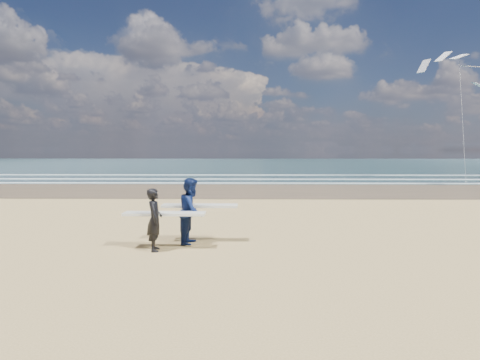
{
  "coord_description": "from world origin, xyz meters",
  "views": [
    {
      "loc": [
        1.85,
        -10.95,
        2.65
      ],
      "look_at": [
        1.5,
        6.0,
        1.47
      ],
      "focal_mm": 32.0,
      "sensor_mm": 36.0,
      "label": 1
    }
  ],
  "objects": [
    {
      "name": "ocean",
      "position": [
        20.0,
        72.0,
        0.01
      ],
      "size": [
        220.0,
        100.0,
        0.02
      ],
      "primitive_type": "cube",
      "color": "#1A3739",
      "rests_on": "ground"
    },
    {
      "name": "surfer_near",
      "position": [
        -0.6,
        0.19,
        0.85
      ],
      "size": [
        2.2,
        0.94,
        1.66
      ],
      "color": "black",
      "rests_on": "ground"
    },
    {
      "name": "kite_1",
      "position": [
        20.24,
        26.72,
        6.94
      ],
      "size": [
        6.35,
        4.8,
        12.22
      ],
      "color": "slate",
      "rests_on": "ground"
    },
    {
      "name": "surfer_far",
      "position": [
        0.24,
        1.06,
        0.94
      ],
      "size": [
        2.2,
        1.11,
        1.87
      ],
      "color": "#0C1945",
      "rests_on": "ground"
    },
    {
      "name": "foam_breakers",
      "position": [
        20.0,
        28.1,
        0.05
      ],
      "size": [
        220.0,
        11.7,
        0.05
      ],
      "color": "white",
      "rests_on": "ground"
    }
  ]
}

